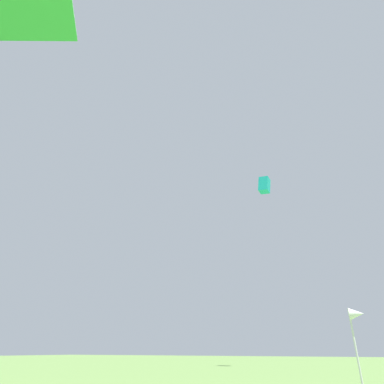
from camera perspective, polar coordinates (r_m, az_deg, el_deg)
name	(u,v)px	position (r m, az deg, el deg)	size (l,w,h in m)	color
distant_kite_teal_high_left	(264,185)	(25.22, 12.13, 1.14)	(0.81, 0.79, 1.22)	#19B2AD
marker_flag	(357,320)	(8.33, 26.07, -18.80)	(0.30, 0.24, 1.75)	silver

